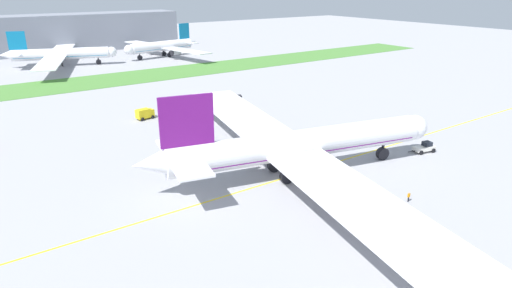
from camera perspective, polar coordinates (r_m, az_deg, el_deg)
ground_plane at (r=77.10m, az=3.84°, el=-4.92°), size 600.00×600.00×0.00m
apron_taxi_line at (r=78.13m, az=3.16°, el=-4.55°), size 280.00×0.36×0.01m
grass_median_strip at (r=166.24m, az=-19.20°, el=7.70°), size 320.00×24.00×0.10m
airliner_foreground at (r=78.13m, az=5.12°, el=-0.19°), size 55.94×91.38×16.41m
pushback_tug at (r=96.32m, az=20.89°, el=-0.41°), size 6.37×3.19×2.15m
ground_crew_wingwalker_port at (r=73.96m, az=19.08°, el=-6.34°), size 0.58×0.28×1.65m
service_truck_fuel_bowser at (r=115.32m, az=-14.13°, el=3.84°), size 4.71×2.95×2.68m
service_truck_catering_van at (r=124.95m, az=-3.06°, el=5.67°), size 5.77×4.08×2.77m
parked_airliner_far_right at (r=201.92m, az=-24.00°, el=10.52°), size 43.33×70.20×14.52m
parked_airliner_far_outer at (r=213.54m, az=-11.92°, el=12.22°), size 38.81×60.91×14.46m
terminal_building at (r=248.46m, az=-21.07°, el=13.35°), size 92.52×20.00×18.00m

